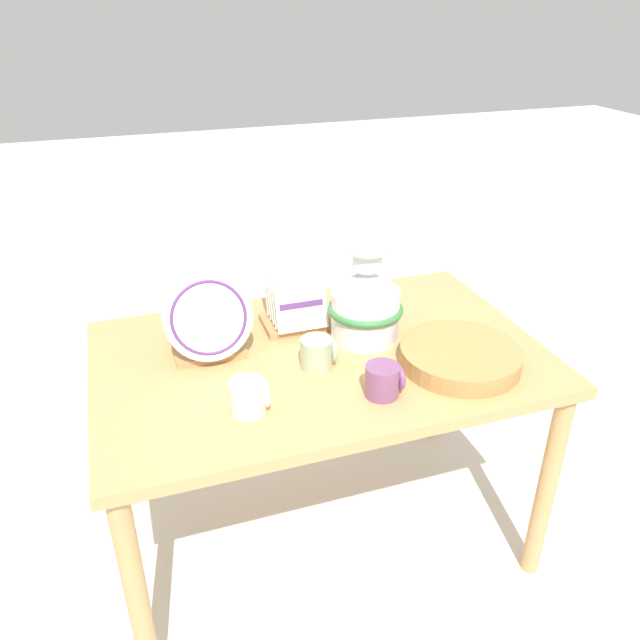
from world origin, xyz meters
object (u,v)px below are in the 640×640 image
Objects in this scene: mug_cream_glaze at (249,397)px; mug_plum_glaze at (384,380)px; dish_rack_round_plates at (207,321)px; dish_rack_square_plates at (295,307)px; ceramic_vase at (366,301)px; mug_sage_glaze at (318,353)px; wicker_charger_stack at (460,356)px.

mug_cream_glaze is 1.00× the size of mug_plum_glaze.
dish_rack_round_plates reaches higher than dish_rack_square_plates.
ceramic_vase reaches higher than mug_sage_glaze.
ceramic_vase reaches higher than mug_plum_glaze.
mug_cream_glaze is 0.27m from mug_sage_glaze.
dish_rack_square_plates is 0.47m from mug_cream_glaze.
mug_sage_glaze is (-0.19, -0.11, -0.08)m from ceramic_vase.
ceramic_vase is 0.24m from dish_rack_square_plates.
dish_rack_square_plates reaches higher than mug_sage_glaze.
mug_cream_glaze is at bearing 173.56° from mug_plum_glaze.
ceramic_vase reaches higher than dish_rack_round_plates.
dish_rack_round_plates is 2.66× the size of mug_cream_glaze.
wicker_charger_stack is 0.40m from mug_sage_glaze.
mug_plum_glaze is (0.40, -0.35, -0.06)m from dish_rack_round_plates.
dish_rack_round_plates reaches higher than mug_plum_glaze.
mug_sage_glaze is at bearing 122.62° from mug_plum_glaze.
ceramic_vase is 1.47× the size of dish_rack_square_plates.
ceramic_vase is 1.13× the size of dish_rack_round_plates.
dish_rack_square_plates is (0.29, 0.09, -0.04)m from dish_rack_round_plates.
mug_sage_glaze is at bearing 162.62° from wicker_charger_stack.
mug_cream_glaze is (-0.42, -0.26, -0.08)m from ceramic_vase.
mug_cream_glaze is at bearing -147.59° from mug_sage_glaze.
mug_sage_glaze is at bearing -30.70° from dish_rack_round_plates.
dish_rack_square_plates is 0.53m from wicker_charger_stack.
ceramic_vase is 0.50m from mug_cream_glaze.
dish_rack_square_plates reaches higher than mug_plum_glaze.
ceramic_vase is 0.23m from mug_sage_glaze.
ceramic_vase is 0.47m from dish_rack_round_plates.
mug_cream_glaze is 1.00× the size of mug_sage_glaze.
mug_cream_glaze is at bearing -148.14° from ceramic_vase.
mug_sage_glaze is (-0.01, -0.25, -0.02)m from dish_rack_square_plates.
mug_cream_glaze is at bearing -120.83° from dish_rack_square_plates.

